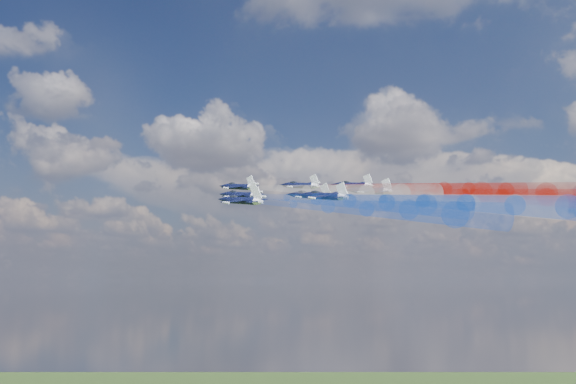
% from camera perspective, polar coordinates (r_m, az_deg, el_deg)
% --- Properties ---
extents(jet_lead, '(16.87, 15.39, 7.67)m').
position_cam_1_polar(jet_lead, '(161.34, -4.53, 0.48)').
color(jet_lead, black).
extents(trail_lead, '(49.42, 21.52, 11.90)m').
position_cam_1_polar(trail_lead, '(140.16, 4.33, 0.12)').
color(trail_lead, white).
extents(jet_inner_left, '(16.87, 15.39, 7.67)m').
position_cam_1_polar(jet_inner_left, '(145.92, -4.33, -0.29)').
color(jet_inner_left, black).
extents(trail_inner_left, '(49.42, 21.52, 11.90)m').
position_cam_1_polar(trail_inner_left, '(125.05, 5.65, -0.82)').
color(trail_inner_left, blue).
extents(jet_inner_right, '(16.87, 15.39, 7.67)m').
position_cam_1_polar(jet_inner_right, '(158.47, 1.14, 0.59)').
color(jet_inner_right, black).
extents(trail_inner_right, '(49.42, 21.52, 11.90)m').
position_cam_1_polar(trail_inner_right, '(139.89, 10.91, 0.23)').
color(trail_inner_right, red).
extents(jet_outer_left, '(16.87, 15.39, 7.67)m').
position_cam_1_polar(jet_outer_left, '(130.77, -4.25, -0.78)').
color(jet_outer_left, black).
extents(trail_outer_left, '(49.42, 21.52, 11.90)m').
position_cam_1_polar(trail_outer_left, '(110.21, 7.11, -1.47)').
color(trail_outer_left, blue).
extents(jet_center_third, '(16.87, 15.39, 7.67)m').
position_cam_1_polar(jet_center_third, '(145.25, 1.98, -0.30)').
color(jet_center_third, black).
extents(trail_center_third, '(49.42, 21.52, 11.90)m').
position_cam_1_polar(trail_center_third, '(127.30, 12.87, -0.82)').
color(trail_center_third, white).
extents(jet_outer_right, '(16.87, 15.39, 7.67)m').
position_cam_1_polar(jet_outer_right, '(160.01, 5.92, 0.61)').
color(jet_outer_right, black).
extents(trail_outer_right, '(49.42, 21.52, 11.90)m').
position_cam_1_polar(trail_outer_right, '(143.71, 16.09, 0.26)').
color(trail_outer_right, red).
extents(jet_rear_left, '(16.87, 15.39, 7.67)m').
position_cam_1_polar(jet_rear_left, '(129.50, 3.30, -0.37)').
color(jet_rear_left, black).
extents(trail_rear_left, '(49.42, 21.52, 11.90)m').
position_cam_1_polar(trail_rear_left, '(112.52, 15.88, -0.97)').
color(trail_rear_left, blue).
extents(jet_rear_right, '(16.87, 15.39, 7.67)m').
position_cam_1_polar(jet_rear_right, '(145.74, 7.45, 0.12)').
color(jet_rear_right, black).
extents(trail_rear_right, '(49.42, 21.52, 11.90)m').
position_cam_1_polar(trail_rear_right, '(130.46, 18.89, -0.33)').
color(trail_rear_right, red).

